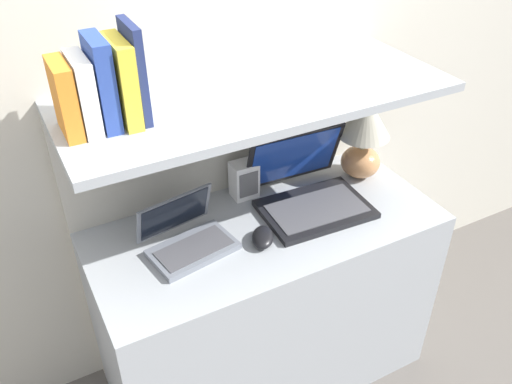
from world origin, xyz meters
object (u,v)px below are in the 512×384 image
Objects in this scene: table_lamp at (364,132)px; router_box at (244,180)px; book_orange at (65,99)px; laptop_small at (187,238)px; book_yellow at (122,81)px; book_blue at (102,83)px; computer_mouse at (263,237)px; book_white at (83,94)px; book_navy at (135,72)px; laptop_large at (308,192)px.

table_lamp is 2.38× the size of router_box.
laptop_small is at bearing -8.96° from book_orange.
book_orange is at bearing -180.00° from book_yellow.
book_blue is (-0.46, -0.13, 0.51)m from router_box.
computer_mouse is at bearing -104.43° from router_box.
book_white is 0.76× the size of book_navy.
book_white reaches higher than router_box.
computer_mouse is at bearing -22.70° from laptop_small.
book_blue is at bearing 177.91° from laptop_large.
book_yellow reaches higher than laptop_small.
book_blue is at bearing 180.00° from book_yellow.
table_lamp reaches higher than laptop_small.
book_blue reaches higher than computer_mouse.
router_box is 0.53× the size of book_navy.
book_orange is at bearing 171.04° from laptop_small.
book_blue reaches higher than laptop_small.
table_lamp is 0.32m from laptop_large.
laptop_large is at bearing -166.19° from table_lamp.
table_lamp reaches higher than computer_mouse.
book_orange is 0.10m from book_blue.
computer_mouse is 0.69× the size of book_orange.
laptop_small is 2.17× the size of router_box.
laptop_large is at bearing -40.76° from router_box.
book_orange reaches higher than table_lamp.
book_navy is at bearing -0.00° from book_blue.
book_yellow is (-0.86, -0.04, 0.39)m from table_lamp.
book_navy reaches higher than router_box.
book_white is at bearing 0.00° from book_orange.
book_white is (-0.22, 0.04, 0.52)m from laptop_small.
book_blue reaches higher than laptop_large.
book_white is 0.83× the size of book_blue.
book_white is 0.88× the size of book_yellow.
book_navy is (0.14, 0.00, 0.03)m from book_white.
book_yellow is 0.86× the size of book_navy.
router_box is (-0.45, 0.08, -0.12)m from table_lamp.
laptop_small is 2.25× the size of computer_mouse.
laptop_large is 1.64× the size of book_blue.
book_navy is (-0.08, 0.04, 0.56)m from laptop_small.
book_navy is (0.19, 0.00, 0.03)m from book_orange.
router_box is at bearing 30.51° from laptop_small.
book_orange is at bearing 164.59° from computer_mouse.
table_lamp is at bearing 2.51° from book_orange.
table_lamp is 0.58m from computer_mouse.
book_yellow is at bearing 158.44° from computer_mouse.
computer_mouse is at bearing -23.86° from book_navy.
book_blue reaches higher than book_white.
book_white is (-0.45, 0.14, 0.54)m from computer_mouse.
computer_mouse is at bearing -18.92° from book_blue.
laptop_large is at bearing -1.81° from book_orange.
book_orange is (-1.01, -0.04, 0.37)m from table_lamp.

